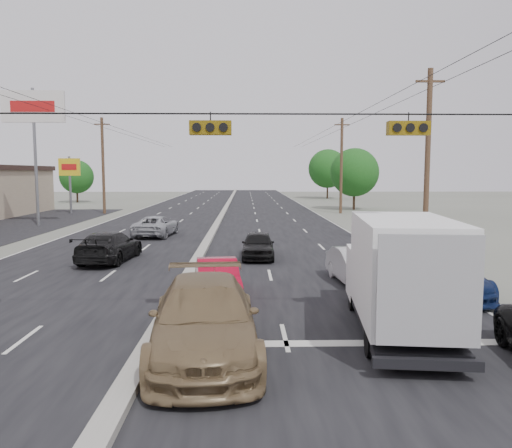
# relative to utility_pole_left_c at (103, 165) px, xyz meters

# --- Properties ---
(ground) EXTENTS (200.00, 200.00, 0.00)m
(ground) POSITION_rel_utility_pole_left_c_xyz_m (12.50, -40.00, -5.11)
(ground) COLOR #606356
(ground) RESTS_ON ground
(road_surface) EXTENTS (20.00, 160.00, 0.02)m
(road_surface) POSITION_rel_utility_pole_left_c_xyz_m (12.50, -10.00, -5.11)
(road_surface) COLOR black
(road_surface) RESTS_ON ground
(center_median) EXTENTS (0.50, 160.00, 0.20)m
(center_median) POSITION_rel_utility_pole_left_c_xyz_m (12.50, -10.00, -5.01)
(center_median) COLOR gray
(center_median) RESTS_ON ground
(utility_pole_left_c) EXTENTS (1.60, 0.30, 10.00)m
(utility_pole_left_c) POSITION_rel_utility_pole_left_c_xyz_m (0.00, 0.00, 0.00)
(utility_pole_left_c) COLOR #422D1E
(utility_pole_left_c) RESTS_ON ground
(utility_pole_right_b) EXTENTS (1.60, 0.30, 10.00)m
(utility_pole_right_b) POSITION_rel_utility_pole_left_c_xyz_m (25.00, -25.00, 0.00)
(utility_pole_right_b) COLOR #422D1E
(utility_pole_right_b) RESTS_ON ground
(utility_pole_right_c) EXTENTS (1.60, 0.30, 10.00)m
(utility_pole_right_c) POSITION_rel_utility_pole_left_c_xyz_m (25.00, 0.00, 0.00)
(utility_pole_right_c) COLOR #422D1E
(utility_pole_right_c) RESTS_ON ground
(traffic_signals) EXTENTS (25.00, 0.30, 0.54)m
(traffic_signals) POSITION_rel_utility_pole_left_c_xyz_m (13.90, -40.00, 0.39)
(traffic_signals) COLOR black
(traffic_signals) RESTS_ON ground
(pole_sign_billboard) EXTENTS (5.00, 0.25, 11.00)m
(pole_sign_billboard) POSITION_rel_utility_pole_left_c_xyz_m (-2.00, -12.00, 3.76)
(pole_sign_billboard) COLOR slate
(pole_sign_billboard) RESTS_ON ground
(pole_sign_far) EXTENTS (2.20, 0.25, 6.00)m
(pole_sign_far) POSITION_rel_utility_pole_left_c_xyz_m (-3.50, -0.00, -0.70)
(pole_sign_far) COLOR slate
(pole_sign_far) RESTS_ON ground
(tree_left_far) EXTENTS (4.80, 4.80, 6.12)m
(tree_left_far) POSITION_rel_utility_pole_left_c_xyz_m (-9.50, 20.00, -1.39)
(tree_left_far) COLOR #382619
(tree_left_far) RESTS_ON ground
(tree_right_mid) EXTENTS (5.60, 5.60, 7.14)m
(tree_right_mid) POSITION_rel_utility_pole_left_c_xyz_m (27.50, 5.00, -0.77)
(tree_right_mid) COLOR #382619
(tree_right_mid) RESTS_ON ground
(tree_right_far) EXTENTS (6.40, 6.40, 8.16)m
(tree_right_far) POSITION_rel_utility_pole_left_c_xyz_m (28.50, 30.00, -0.15)
(tree_right_far) COLOR #382619
(tree_right_far) RESTS_ON ground
(box_truck) EXTENTS (2.86, 6.47, 3.18)m
(box_truck) POSITION_rel_utility_pole_left_c_xyz_m (18.98, -39.67, -3.48)
(box_truck) COLOR black
(box_truck) RESTS_ON ground
(tan_sedan) EXTENTS (2.90, 6.23, 1.76)m
(tan_sedan) POSITION_rel_utility_pole_left_c_xyz_m (13.90, -41.20, -4.23)
(tan_sedan) COLOR olive
(tan_sedan) RESTS_ON ground
(red_sedan) EXTENTS (1.87, 4.11, 1.31)m
(red_sedan) POSITION_rel_utility_pole_left_c_xyz_m (13.90, -35.68, -4.45)
(red_sedan) COLOR #A90A23
(red_sedan) RESTS_ON ground
(queue_car_a) EXTENTS (1.71, 4.01, 1.35)m
(queue_car_a) POSITION_rel_utility_pole_left_c_xyz_m (15.50, -27.77, -4.43)
(queue_car_a) COLOR black
(queue_car_a) RESTS_ON ground
(queue_car_b) EXTENTS (1.87, 4.35, 1.39)m
(queue_car_b) POSITION_rel_utility_pole_left_c_xyz_m (19.20, -33.79, -4.41)
(queue_car_b) COLOR #BBBBBD
(queue_car_b) RESTS_ON ground
(queue_car_d) EXTENTS (2.47, 5.42, 1.54)m
(queue_car_d) POSITION_rel_utility_pole_left_c_xyz_m (21.72, -35.39, -4.34)
(queue_car_d) COLOR #0F1E4C
(queue_car_d) RESTS_ON ground
(oncoming_near) EXTENTS (2.47, 5.23, 1.47)m
(oncoming_near) POSITION_rel_utility_pole_left_c_xyz_m (8.24, -28.55, -4.37)
(oncoming_near) COLOR black
(oncoming_near) RESTS_ON ground
(oncoming_far) EXTENTS (2.73, 5.17, 1.39)m
(oncoming_far) POSITION_rel_utility_pole_left_c_xyz_m (8.77, -18.84, -4.41)
(oncoming_far) COLOR #9A9CA1
(oncoming_far) RESTS_ON ground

